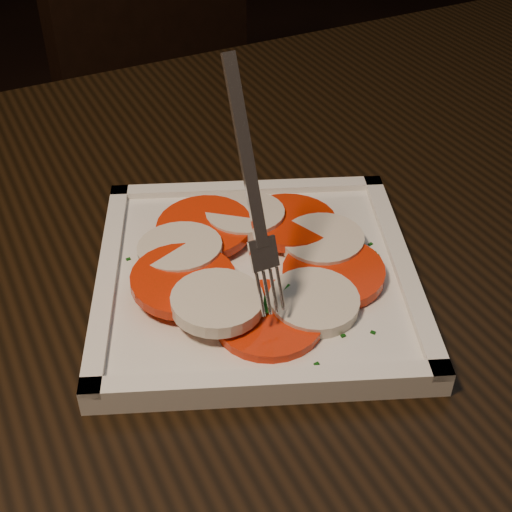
{
  "coord_description": "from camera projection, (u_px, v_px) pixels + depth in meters",
  "views": [
    {
      "loc": [
        -0.42,
        -0.69,
        1.12
      ],
      "look_at": [
        -0.28,
        -0.28,
        0.78
      ],
      "focal_mm": 50.0,
      "sensor_mm": 36.0,
      "label": 1
    }
  ],
  "objects": [
    {
      "name": "fork",
      "position": [
        246.0,
        182.0,
        0.47
      ],
      "size": [
        0.04,
        0.08,
        0.16
      ],
      "primitive_type": null,
      "rotation": [
        0.0,
        0.0,
        0.13
      ],
      "color": "white",
      "rests_on": "caprese_salad"
    },
    {
      "name": "ground",
      "position": [
        349.0,
        466.0,
        1.32
      ],
      "size": [
        6.0,
        6.0,
        0.0
      ],
      "primitive_type": "plane",
      "color": "black",
      "rests_on": "ground"
    },
    {
      "name": "chair",
      "position": [
        194.0,
        102.0,
        1.31
      ],
      "size": [
        0.56,
        0.56,
        0.93
      ],
      "rotation": [
        0.0,
        0.0,
        0.43
      ],
      "color": "black",
      "rests_on": "ground"
    },
    {
      "name": "caprese_salad",
      "position": [
        256.0,
        261.0,
        0.56
      ],
      "size": [
        0.2,
        0.21,
        0.02
      ],
      "color": "red",
      "rests_on": "plate"
    },
    {
      "name": "plate",
      "position": [
        256.0,
        278.0,
        0.57
      ],
      "size": [
        0.3,
        0.3,
        0.01
      ],
      "primitive_type": "cube",
      "rotation": [
        0.0,
        0.0,
        -0.26
      ],
      "color": "silver",
      "rests_on": "table"
    },
    {
      "name": "table",
      "position": [
        284.0,
        315.0,
        0.69
      ],
      "size": [
        1.3,
        0.96,
        0.75
      ],
      "rotation": [
        0.0,
        0.0,
        0.14
      ],
      "color": "black",
      "rests_on": "ground"
    }
  ]
}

